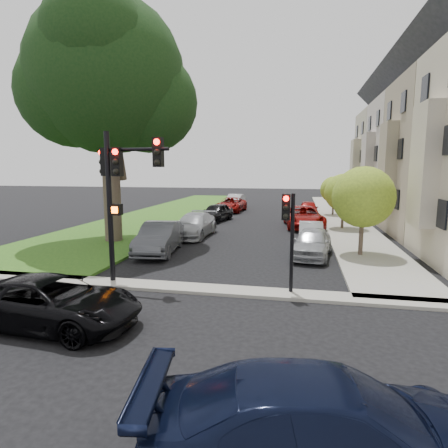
% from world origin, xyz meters
% --- Properties ---
extents(ground, '(140.00, 140.00, 0.00)m').
position_xyz_m(ground, '(0.00, 0.00, 0.00)').
color(ground, black).
rests_on(ground, ground).
extents(grass_strip, '(8.00, 44.00, 0.12)m').
position_xyz_m(grass_strip, '(-9.00, 24.00, 0.06)').
color(grass_strip, '#285218').
rests_on(grass_strip, ground).
extents(sidewalk_right, '(3.50, 44.00, 0.12)m').
position_xyz_m(sidewalk_right, '(6.75, 24.00, 0.06)').
color(sidewalk_right, '#A29C85').
rests_on(sidewalk_right, ground).
extents(sidewalk_cross, '(60.00, 1.00, 0.12)m').
position_xyz_m(sidewalk_cross, '(0.00, 2.00, 0.06)').
color(sidewalk_cross, '#A29C85').
rests_on(sidewalk_cross, ground).
extents(house_c, '(7.70, 7.55, 15.97)m').
position_xyz_m(house_c, '(12.45, 23.00, 6.93)').
color(house_c, '#9C9590').
rests_on(house_c, ground).
extents(house_d, '(7.70, 7.55, 15.97)m').
position_xyz_m(house_d, '(12.45, 30.50, 6.93)').
color(house_d, gray).
rests_on(house_d, ground).
extents(eucalyptus, '(9.78, 8.87, 13.85)m').
position_xyz_m(eucalyptus, '(-7.68, 9.56, 9.46)').
color(eucalyptus, '#443429').
rests_on(eucalyptus, ground).
extents(small_tree_a, '(2.99, 2.99, 4.48)m').
position_xyz_m(small_tree_a, '(6.20, 8.58, 2.98)').
color(small_tree_a, '#443429').
rests_on(small_tree_a, ground).
extents(small_tree_b, '(2.66, 2.66, 4.00)m').
position_xyz_m(small_tree_b, '(6.20, 16.98, 2.66)').
color(small_tree_b, '#443429').
rests_on(small_tree_b, ground).
extents(small_tree_c, '(2.42, 2.42, 3.63)m').
position_xyz_m(small_tree_c, '(6.20, 24.96, 2.41)').
color(small_tree_c, '#443429').
rests_on(small_tree_c, ground).
extents(traffic_signal_main, '(2.79, 0.73, 5.71)m').
position_xyz_m(traffic_signal_main, '(-3.35, 2.24, 3.94)').
color(traffic_signal_main, black).
rests_on(traffic_signal_main, ground).
extents(traffic_signal_secondary, '(0.44, 0.35, 3.54)m').
position_xyz_m(traffic_signal_secondary, '(2.83, 2.19, 2.47)').
color(traffic_signal_secondary, black).
rests_on(traffic_signal_secondary, ground).
extents(car_cross_near, '(5.15, 2.59, 1.40)m').
position_xyz_m(car_cross_near, '(-3.52, -1.79, 0.70)').
color(car_cross_near, black).
rests_on(car_cross_near, ground).
extents(car_cross_far, '(5.69, 3.02, 1.57)m').
position_xyz_m(car_cross_far, '(3.69, -5.69, 0.79)').
color(car_cross_far, black).
rests_on(car_cross_far, ground).
extents(car_parked_0, '(2.30, 4.46, 1.45)m').
position_xyz_m(car_parked_0, '(3.83, 8.07, 0.73)').
color(car_parked_0, '#999BA0').
rests_on(car_parked_0, ground).
extents(car_parked_1, '(1.38, 3.87, 1.27)m').
position_xyz_m(car_parked_1, '(3.86, 11.31, 0.64)').
color(car_parked_1, '#999BA0').
rests_on(car_parked_1, ground).
extents(car_parked_2, '(3.28, 5.97, 1.58)m').
position_xyz_m(car_parked_2, '(3.51, 17.46, 0.79)').
color(car_parked_2, maroon).
rests_on(car_parked_2, ground).
extents(car_parked_3, '(1.74, 4.21, 1.43)m').
position_xyz_m(car_parked_3, '(3.98, 24.07, 0.71)').
color(car_parked_3, maroon).
rests_on(car_parked_3, ground).
extents(car_parked_5, '(2.28, 5.03, 1.60)m').
position_xyz_m(car_parked_5, '(-3.90, 7.41, 0.80)').
color(car_parked_5, '#3F4247').
rests_on(car_parked_5, ground).
extents(car_parked_6, '(2.24, 5.20, 1.49)m').
position_xyz_m(car_parked_6, '(-3.45, 12.30, 0.74)').
color(car_parked_6, '#999BA0').
rests_on(car_parked_6, ground).
extents(car_parked_7, '(2.52, 4.56, 1.47)m').
position_xyz_m(car_parked_7, '(-3.59, 19.42, 0.73)').
color(car_parked_7, black).
rests_on(car_parked_7, ground).
extents(car_parked_8, '(2.70, 5.33, 1.44)m').
position_xyz_m(car_parked_8, '(-3.58, 26.25, 0.72)').
color(car_parked_8, maroon).
rests_on(car_parked_8, ground).
extents(car_parked_9, '(1.79, 4.48, 1.45)m').
position_xyz_m(car_parked_9, '(-3.95, 30.73, 0.72)').
color(car_parked_9, silver).
rests_on(car_parked_9, ground).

